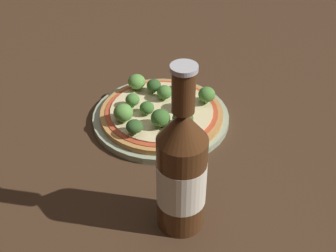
{
  "coord_description": "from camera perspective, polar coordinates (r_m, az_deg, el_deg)",
  "views": [
    {
      "loc": [
        0.66,
        -0.23,
        0.51
      ],
      "look_at": [
        0.11,
        -0.02,
        0.06
      ],
      "focal_mm": 50.0,
      "sensor_mm": 36.0,
      "label": 1
    }
  ],
  "objects": [
    {
      "name": "broccoli_floret_11",
      "position": [
        0.82,
        2.1,
        3.04
      ],
      "size": [
        0.03,
        0.03,
        0.03
      ],
      "color": "#7A9E5B",
      "rests_on": "pizza"
    },
    {
      "name": "broccoli_floret_0",
      "position": [
        0.83,
        -4.34,
        3.21
      ],
      "size": [
        0.03,
        0.03,
        0.03
      ],
      "color": "#7A9E5B",
      "rests_on": "pizza"
    },
    {
      "name": "broccoli_floret_7",
      "position": [
        0.81,
        -2.59,
        2.22
      ],
      "size": [
        0.03,
        0.03,
        0.02
      ],
      "color": "#7A9E5B",
      "rests_on": "pizza"
    },
    {
      "name": "broccoli_floret_9",
      "position": [
        0.87,
        -1.74,
        4.95
      ],
      "size": [
        0.03,
        0.03,
        0.03
      ],
      "color": "#7A9E5B",
      "rests_on": "pizza"
    },
    {
      "name": "plate",
      "position": [
        0.85,
        -0.97,
        1.05
      ],
      "size": [
        0.25,
        0.25,
        0.01
      ],
      "color": "#93A384",
      "rests_on": "ground_plane"
    },
    {
      "name": "ground_plane",
      "position": [
        0.86,
        -1.22,
        1.31
      ],
      "size": [
        3.0,
        3.0,
        0.0
      ],
      "primitive_type": "plane",
      "color": "#3D2819"
    },
    {
      "name": "broccoli_floret_2",
      "position": [
        0.85,
        -0.43,
        4.13
      ],
      "size": [
        0.03,
        0.03,
        0.03
      ],
      "color": "#7A9E5B",
      "rests_on": "pizza"
    },
    {
      "name": "pizza",
      "position": [
        0.84,
        -0.8,
        1.62
      ],
      "size": [
        0.22,
        0.22,
        0.01
      ],
      "color": "#B77F42",
      "rests_on": "plate"
    },
    {
      "name": "broccoli_floret_10",
      "position": [
        0.77,
        -4.12,
        -0.07
      ],
      "size": [
        0.03,
        0.03,
        0.03
      ],
      "color": "#7A9E5B",
      "rests_on": "pizza"
    },
    {
      "name": "broccoli_floret_8",
      "position": [
        0.88,
        -3.85,
        5.41
      ],
      "size": [
        0.03,
        0.03,
        0.03
      ],
      "color": "#7A9E5B",
      "rests_on": "pizza"
    },
    {
      "name": "broccoli_floret_6",
      "position": [
        0.78,
        -0.92,
        1.01
      ],
      "size": [
        0.03,
        0.03,
        0.03
      ],
      "color": "#7A9E5B",
      "rests_on": "pizza"
    },
    {
      "name": "broccoli_floret_1",
      "position": [
        0.88,
        2.61,
        5.42
      ],
      "size": [
        0.03,
        0.03,
        0.03
      ],
      "color": "#7A9E5B",
      "rests_on": "pizza"
    },
    {
      "name": "broccoli_floret_4",
      "position": [
        0.8,
        -5.47,
        1.62
      ],
      "size": [
        0.03,
        0.03,
        0.03
      ],
      "color": "#7A9E5B",
      "rests_on": "pizza"
    },
    {
      "name": "beer_bottle",
      "position": [
        0.61,
        1.67,
        -5.47
      ],
      "size": [
        0.07,
        0.07,
        0.25
      ],
      "color": "#472814",
      "rests_on": "ground_plane"
    },
    {
      "name": "broccoli_floret_3",
      "position": [
        0.78,
        1.81,
        0.87
      ],
      "size": [
        0.04,
        0.04,
        0.03
      ],
      "color": "#7A9E5B",
      "rests_on": "pizza"
    },
    {
      "name": "broccoli_floret_5",
      "position": [
        0.84,
        4.74,
        3.84
      ],
      "size": [
        0.03,
        0.03,
        0.03
      ],
      "color": "#7A9E5B",
      "rests_on": "pizza"
    }
  ]
}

